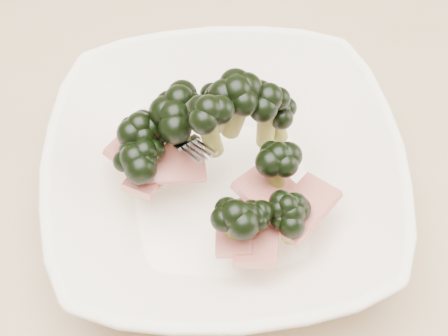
# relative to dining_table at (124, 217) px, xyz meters

# --- Properties ---
(dining_table) EXTENTS (1.20, 0.80, 0.75)m
(dining_table) POSITION_rel_dining_table_xyz_m (0.00, 0.00, 0.00)
(dining_table) COLOR tan
(dining_table) RESTS_ON ground
(broccoli_dish) EXTENTS (0.36, 0.36, 0.13)m
(broccoli_dish) POSITION_rel_dining_table_xyz_m (0.08, -0.07, 0.14)
(broccoli_dish) COLOR white
(broccoli_dish) RESTS_ON dining_table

